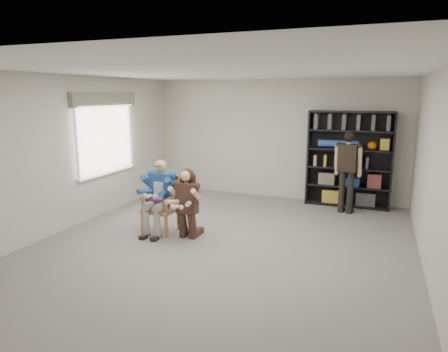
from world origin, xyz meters
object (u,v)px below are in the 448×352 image
at_px(seated_man, 160,197).
at_px(kneeling_woman, 186,204).
at_px(standing_man, 347,173).
at_px(armchair, 160,205).
at_px(bookshelf, 349,159).

relative_size(seated_man, kneeling_woman, 1.09).
bearing_deg(standing_man, kneeling_woman, -121.28).
bearing_deg(seated_man, kneeling_woman, -10.78).
distance_m(armchair, standing_man, 3.90).
relative_size(kneeling_woman, standing_man, 0.72).
xyz_separation_m(seated_man, kneeling_woman, (0.58, -0.12, -0.06)).
height_order(seated_man, kneeling_woman, seated_man).
bearing_deg(seated_man, standing_man, 40.46).
relative_size(armchair, bookshelf, 0.49).
relative_size(seated_man, bookshelf, 0.64).
relative_size(armchair, kneeling_woman, 0.84).
bearing_deg(standing_man, armchair, -128.77).
xyz_separation_m(armchair, kneeling_woman, (0.58, -0.12, 0.10)).
bearing_deg(kneeling_woman, seated_man, 169.22).
xyz_separation_m(seated_man, standing_man, (2.99, 2.47, 0.19)).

